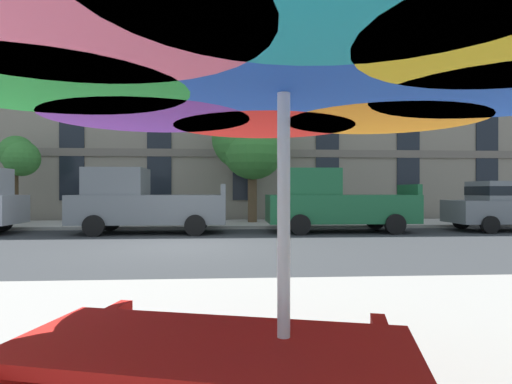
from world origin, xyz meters
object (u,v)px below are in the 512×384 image
object	(u,v)px
pickup_green	(334,203)
patio_umbrella	(284,50)
pickup_gray	(143,203)
street_tree_middle	(251,142)
sedan_gray	(510,204)
street_tree_left	(19,157)

from	to	relation	value
pickup_green	patio_umbrella	xyz separation A→B (m)	(-3.44, -12.70, 1.07)
pickup_gray	street_tree_middle	size ratio (longest dim) A/B	0.99
pickup_gray	sedan_gray	bearing A→B (deg)	-0.00
pickup_green	sedan_gray	distance (m)	6.42
pickup_gray	pickup_green	bearing A→B (deg)	0.00
pickup_gray	sedan_gray	xyz separation A→B (m)	(12.96, -0.00, -0.08)
street_tree_middle	pickup_gray	bearing A→B (deg)	-139.21
pickup_green	patio_umbrella	bearing A→B (deg)	-105.14
pickup_green	street_tree_middle	xyz separation A→B (m)	(-2.72, 3.30, 2.49)
pickup_green	street_tree_left	world-z (taller)	street_tree_left
pickup_gray	sedan_gray	world-z (taller)	pickup_gray
pickup_gray	patio_umbrella	world-z (taller)	patio_umbrella
street_tree_middle	patio_umbrella	distance (m)	16.08
sedan_gray	patio_umbrella	distance (m)	16.12
pickup_gray	patio_umbrella	xyz separation A→B (m)	(3.11, -12.70, 1.07)
sedan_gray	street_tree_middle	size ratio (longest dim) A/B	0.86
street_tree_middle	street_tree_left	bearing A→B (deg)	179.65
pickup_gray	street_tree_left	bearing A→B (deg)	149.23
pickup_green	street_tree_middle	distance (m)	4.95
street_tree_left	patio_umbrella	xyz separation A→B (m)	(8.75, -16.06, -0.72)
street_tree_left	street_tree_middle	distance (m)	9.49
pickup_gray	street_tree_left	world-z (taller)	street_tree_left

